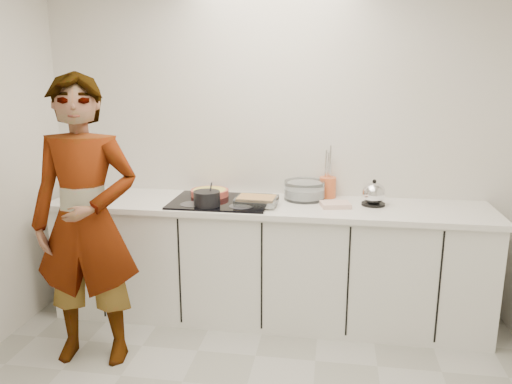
% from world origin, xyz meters
% --- Properties ---
extents(wall_back, '(3.60, 0.00, 2.60)m').
position_xyz_m(wall_back, '(0.00, 1.60, 1.30)').
color(wall_back, silver).
rests_on(wall_back, ground).
extents(base_cabinets, '(3.20, 0.58, 0.87)m').
position_xyz_m(base_cabinets, '(0.00, 1.28, 0.43)').
color(base_cabinets, white).
rests_on(base_cabinets, floor).
extents(countertop, '(3.24, 0.64, 0.04)m').
position_xyz_m(countertop, '(0.00, 1.28, 0.89)').
color(countertop, white).
rests_on(countertop, base_cabinets).
extents(hob, '(0.72, 0.54, 0.01)m').
position_xyz_m(hob, '(-0.35, 1.26, 0.92)').
color(hob, black).
rests_on(hob, countertop).
extents(tart_dish, '(0.34, 0.34, 0.05)m').
position_xyz_m(tart_dish, '(-0.47, 1.39, 0.95)').
color(tart_dish, '#BE493B').
rests_on(tart_dish, hob).
extents(saucepan, '(0.25, 0.25, 0.18)m').
position_xyz_m(saucepan, '(-0.41, 1.10, 0.98)').
color(saucepan, black).
rests_on(saucepan, hob).
extents(baking_dish, '(0.31, 0.23, 0.06)m').
position_xyz_m(baking_dish, '(-0.07, 1.19, 0.96)').
color(baking_dish, silver).
rests_on(baking_dish, hob).
extents(mixing_bowl, '(0.33, 0.33, 0.14)m').
position_xyz_m(mixing_bowl, '(0.26, 1.44, 0.98)').
color(mixing_bowl, silver).
rests_on(mixing_bowl, countertop).
extents(tea_towel, '(0.23, 0.19, 0.03)m').
position_xyz_m(tea_towel, '(0.50, 1.26, 0.93)').
color(tea_towel, white).
rests_on(tea_towel, countertop).
extents(kettle, '(0.22, 0.22, 0.19)m').
position_xyz_m(kettle, '(0.77, 1.35, 0.99)').
color(kettle, black).
rests_on(kettle, countertop).
extents(utensil_crock, '(0.15, 0.15, 0.16)m').
position_xyz_m(utensil_crock, '(0.43, 1.54, 0.99)').
color(utensil_crock, orange).
rests_on(utensil_crock, countertop).
extents(cook, '(0.73, 0.52, 1.86)m').
position_xyz_m(cook, '(-1.06, 0.55, 0.93)').
color(cook, white).
rests_on(cook, floor).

